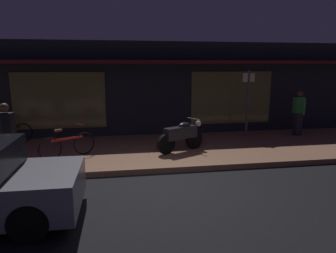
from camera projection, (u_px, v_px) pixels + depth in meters
ground_plane at (174, 188)px, 7.03m from camera, size 60.00×60.00×0.00m
sidewalk_slab at (157, 150)px, 9.92m from camera, size 18.00×4.00×0.15m
storefront_building at (146, 88)px, 12.86m from camera, size 18.00×3.30×3.60m
motorcycle at (181, 135)px, 9.45m from camera, size 1.56×0.94×0.97m
bicycle_parked at (68, 145)px, 8.79m from camera, size 1.44×0.90×0.91m
bicycle_extra at (6, 134)px, 10.24m from camera, size 1.48×0.82×0.91m
person_photographer at (7, 135)px, 7.77m from camera, size 0.42×0.62×1.67m
person_bystander at (298, 112)px, 11.56m from camera, size 0.42×0.62×1.67m
sign_post at (248, 100)px, 11.30m from camera, size 0.44×0.09×2.40m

